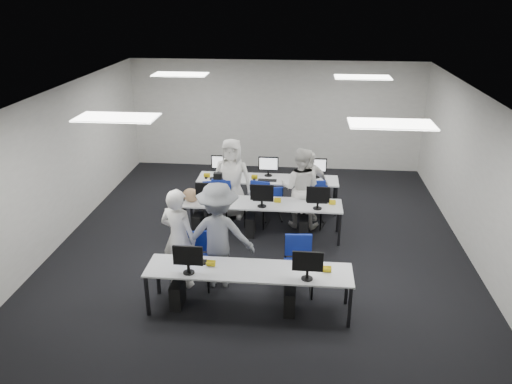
# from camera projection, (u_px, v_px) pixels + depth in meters

# --- Properties ---
(room) EXTENTS (9.00, 9.02, 3.00)m
(room) POSITION_uv_depth(u_px,v_px,m) (262.00, 170.00, 9.63)
(room) COLOR black
(room) RESTS_ON ground
(ceiling_panels) EXTENTS (5.20, 4.60, 0.02)m
(ceiling_panels) POSITION_uv_depth(u_px,v_px,m) (262.00, 94.00, 9.06)
(ceiling_panels) COLOR white
(ceiling_panels) RESTS_ON room
(desk_front) EXTENTS (3.20, 0.70, 0.73)m
(desk_front) POSITION_uv_depth(u_px,v_px,m) (249.00, 272.00, 7.73)
(desk_front) COLOR silver
(desk_front) RESTS_ON ground
(desk_mid) EXTENTS (3.20, 0.70, 0.73)m
(desk_mid) POSITION_uv_depth(u_px,v_px,m) (263.00, 205.00, 10.12)
(desk_mid) COLOR silver
(desk_mid) RESTS_ON ground
(desk_back) EXTENTS (3.20, 0.70, 0.73)m
(desk_back) POSITION_uv_depth(u_px,v_px,m) (268.00, 181.00, 11.41)
(desk_back) COLOR silver
(desk_back) RESTS_ON ground
(equipment_front) EXTENTS (2.51, 0.41, 1.19)m
(equipment_front) POSITION_uv_depth(u_px,v_px,m) (237.00, 290.00, 7.85)
(equipment_front) COLOR #0B1A95
(equipment_front) RESTS_ON desk_front
(equipment_mid) EXTENTS (2.91, 0.41, 1.19)m
(equipment_mid) POSITION_uv_depth(u_px,v_px,m) (253.00, 219.00, 10.24)
(equipment_mid) COLOR white
(equipment_mid) RESTS_ON desk_mid
(equipment_back) EXTENTS (2.91, 0.41, 1.19)m
(equipment_back) POSITION_uv_depth(u_px,v_px,m) (276.00, 193.00, 11.53)
(equipment_back) COLOR white
(equipment_back) RESTS_ON desk_back
(chair_0) EXTENTS (0.55, 0.58, 0.94)m
(chair_0) POSITION_uv_depth(u_px,v_px,m) (196.00, 270.00, 8.51)
(chair_0) COLOR navy
(chair_0) RESTS_ON ground
(chair_1) EXTENTS (0.51, 0.55, 0.97)m
(chair_1) POSITION_uv_depth(u_px,v_px,m) (298.00, 275.00, 8.35)
(chair_1) COLOR navy
(chair_1) RESTS_ON ground
(chair_2) EXTENTS (0.49, 0.53, 0.92)m
(chair_2) POSITION_uv_depth(u_px,v_px,m) (220.00, 210.00, 10.84)
(chair_2) COLOR navy
(chair_2) RESTS_ON ground
(chair_3) EXTENTS (0.54, 0.58, 0.92)m
(chair_3) POSITION_uv_depth(u_px,v_px,m) (257.00, 212.00, 10.75)
(chair_3) COLOR navy
(chair_3) RESTS_ON ground
(chair_4) EXTENTS (0.54, 0.57, 0.87)m
(chair_4) POSITION_uv_depth(u_px,v_px,m) (315.00, 213.00, 10.73)
(chair_4) COLOR navy
(chair_4) RESTS_ON ground
(chair_5) EXTENTS (0.53, 0.56, 0.86)m
(chair_5) POSITION_uv_depth(u_px,v_px,m) (212.00, 203.00, 11.26)
(chair_5) COLOR navy
(chair_5) RESTS_ON ground
(chair_6) EXTENTS (0.48, 0.51, 0.82)m
(chair_6) POSITION_uv_depth(u_px,v_px,m) (273.00, 208.00, 11.01)
(chair_6) COLOR navy
(chair_6) RESTS_ON ground
(chair_7) EXTENTS (0.56, 0.59, 0.98)m
(chair_7) POSITION_uv_depth(u_px,v_px,m) (312.00, 206.00, 10.99)
(chair_7) COLOR navy
(chair_7) RESTS_ON ground
(handbag) EXTENTS (0.37, 0.26, 0.29)m
(handbag) POSITION_uv_depth(u_px,v_px,m) (191.00, 195.00, 10.11)
(handbag) COLOR #AB7F58
(handbag) RESTS_ON desk_mid
(student_0) EXTENTS (0.75, 0.61, 1.77)m
(student_0) POSITION_uv_depth(u_px,v_px,m) (179.00, 238.00, 8.34)
(student_0) COLOR white
(student_0) RESTS_ON ground
(student_1) EXTENTS (0.94, 0.79, 1.74)m
(student_1) POSITION_uv_depth(u_px,v_px,m) (300.00, 188.00, 10.48)
(student_1) COLOR white
(student_1) RESTS_ON ground
(student_2) EXTENTS (0.91, 0.63, 1.79)m
(student_2) POSITION_uv_depth(u_px,v_px,m) (232.00, 178.00, 10.93)
(student_2) COLOR white
(student_2) RESTS_ON ground
(student_3) EXTENTS (1.00, 0.68, 1.57)m
(student_3) POSITION_uv_depth(u_px,v_px,m) (308.00, 186.00, 10.82)
(student_3) COLOR white
(student_3) RESTS_ON ground
(photographer) EXTENTS (1.24, 0.75, 1.87)m
(photographer) POSITION_uv_depth(u_px,v_px,m) (218.00, 236.00, 8.33)
(photographer) COLOR slate
(photographer) RESTS_ON ground
(dslr_camera) EXTENTS (0.15, 0.19, 0.10)m
(dslr_camera) POSITION_uv_depth(u_px,v_px,m) (218.00, 176.00, 8.12)
(dslr_camera) COLOR black
(dslr_camera) RESTS_ON photographer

